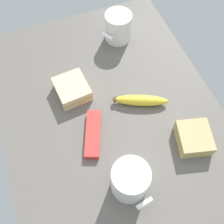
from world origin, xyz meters
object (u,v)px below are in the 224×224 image
(sandwich_main, at_px, (194,138))
(banana, at_px, (141,100))
(coffee_mug_milky, at_px, (130,180))
(snack_bar, at_px, (93,134))
(coffee_mug_black, at_px, (118,27))
(sandwich_side, at_px, (72,89))

(sandwich_main, distance_m, banana, 0.19)
(sandwich_main, relative_size, banana, 0.72)
(coffee_mug_milky, xyz_separation_m, snack_bar, (-0.17, -0.04, -0.04))
(coffee_mug_black, height_order, snack_bar, coffee_mug_black)
(coffee_mug_milky, height_order, sandwich_main, coffee_mug_milky)
(sandwich_main, height_order, sandwich_side, same)
(banana, distance_m, snack_bar, 0.18)
(coffee_mug_black, xyz_separation_m, banana, (0.28, -0.03, -0.03))
(coffee_mug_milky, distance_m, banana, 0.26)
(coffee_mug_milky, distance_m, snack_bar, 0.18)
(coffee_mug_black, distance_m, sandwich_main, 0.45)
(coffee_mug_black, xyz_separation_m, sandwich_main, (0.44, 0.05, -0.03))
(banana, xyz_separation_m, snack_bar, (0.05, -0.17, -0.01))
(sandwich_main, distance_m, snack_bar, 0.28)
(banana, relative_size, snack_bar, 1.14)
(coffee_mug_black, bearing_deg, snack_bar, -31.90)
(sandwich_main, height_order, banana, sandwich_main)
(sandwich_main, xyz_separation_m, snack_bar, (-0.12, -0.25, -0.01))
(sandwich_side, height_order, snack_bar, sandwich_side)
(snack_bar, bearing_deg, coffee_mug_black, 169.82)
(snack_bar, bearing_deg, coffee_mug_milky, 35.32)
(coffee_mug_black, relative_size, sandwich_main, 0.96)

